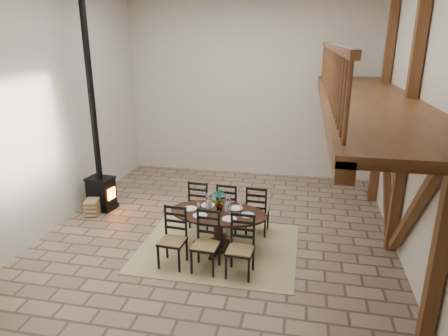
% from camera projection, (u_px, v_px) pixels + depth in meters
% --- Properties ---
extents(ground, '(8.00, 8.00, 0.00)m').
position_uv_depth(ground, '(219.00, 232.00, 8.37)').
color(ground, gray).
rests_on(ground, ground).
extents(room_shell, '(7.02, 8.02, 5.01)m').
position_uv_depth(room_shell, '(282.00, 89.00, 7.20)').
color(room_shell, beige).
rests_on(room_shell, ground).
extents(rug, '(3.00, 2.50, 0.02)m').
position_uv_depth(rug, '(218.00, 247.00, 7.75)').
color(rug, tan).
rests_on(rug, ground).
extents(dining_table, '(1.91, 2.15, 1.19)m').
position_uv_depth(dining_table, '(218.00, 229.00, 7.63)').
color(dining_table, black).
rests_on(dining_table, ground).
extents(wood_stove, '(0.67, 0.55, 5.00)m').
position_uv_depth(wood_stove, '(98.00, 163.00, 9.19)').
color(wood_stove, black).
rests_on(wood_stove, ground).
extents(log_basket, '(0.51, 0.51, 0.42)m').
position_uv_depth(log_basket, '(99.00, 201.00, 9.53)').
color(log_basket, brown).
rests_on(log_basket, ground).
extents(log_stack, '(0.35, 0.43, 0.38)m').
position_uv_depth(log_stack, '(93.00, 207.00, 9.13)').
color(log_stack, tan).
rests_on(log_stack, ground).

